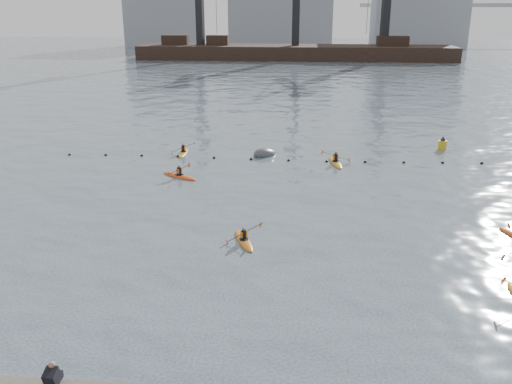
# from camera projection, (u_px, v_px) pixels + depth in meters

# --- Properties ---
(ground) EXTENTS (400.00, 400.00, 0.00)m
(ground) POSITION_uv_depth(u_px,v_px,m) (248.00, 308.00, 21.90)
(ground) COLOR #323D4A
(ground) RESTS_ON ground
(float_line) EXTENTS (33.24, 0.73, 0.24)m
(float_line) POSITION_uv_depth(u_px,v_px,m) (270.00, 159.00, 43.17)
(float_line) COLOR black
(float_line) RESTS_ON ground
(barge_pier) EXTENTS (72.00, 19.30, 29.50)m
(barge_pier) POSITION_uv_depth(u_px,v_px,m) (294.00, 51.00, 124.97)
(barge_pier) COLOR black
(barge_pier) RESTS_ON ground
(skyline) EXTENTS (141.00, 28.00, 22.00)m
(skyline) POSITION_uv_depth(u_px,v_px,m) (305.00, 15.00, 160.35)
(skyline) COLOR gray
(skyline) RESTS_ON ground
(kayaker_0) EXTENTS (1.91, 2.89, 1.12)m
(kayaker_0) POSITION_uv_depth(u_px,v_px,m) (244.00, 240.00, 28.08)
(kayaker_0) COLOR #C86912
(kayaker_0) RESTS_ON ground
(kayaker_2) EXTENTS (3.01, 2.26, 1.02)m
(kayaker_2) POSITION_uv_depth(u_px,v_px,m) (179.00, 176.00, 38.78)
(kayaker_2) COLOR #D84814
(kayaker_2) RESTS_ON ground
(kayaker_3) EXTENTS (2.33, 3.48, 1.26)m
(kayaker_3) POSITION_uv_depth(u_px,v_px,m) (336.00, 162.00, 42.12)
(kayaker_3) COLOR #C18516
(kayaker_3) RESTS_ON ground
(kayaker_5) EXTENTS (2.13, 3.10, 1.18)m
(kayaker_5) POSITION_uv_depth(u_px,v_px,m) (183.00, 152.00, 44.93)
(kayaker_5) COLOR #C48017
(kayaker_5) RESTS_ON ground
(mooring_buoy) EXTENTS (2.70, 2.85, 1.64)m
(mooring_buoy) POSITION_uv_depth(u_px,v_px,m) (265.00, 155.00, 44.54)
(mooring_buoy) COLOR #383B3D
(mooring_buoy) RESTS_ON ground
(nav_buoy) EXTENTS (0.70, 0.70, 1.28)m
(nav_buoy) POSITION_uv_depth(u_px,v_px,m) (442.00, 145.00, 46.23)
(nav_buoy) COLOR gold
(nav_buoy) RESTS_ON ground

